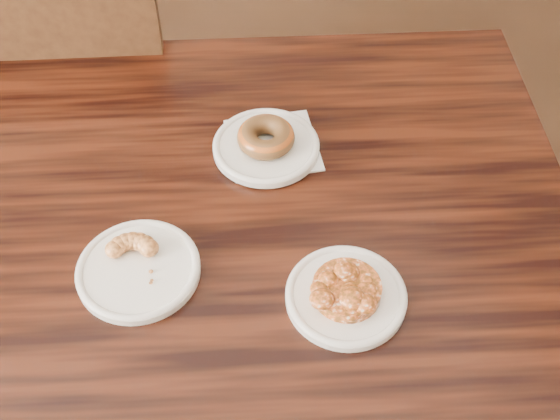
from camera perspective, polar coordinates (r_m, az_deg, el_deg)
name	(u,v)px	position (r m, az deg, el deg)	size (l,w,h in m)	color
cafe_table	(265,357)	(1.37, -1.25, -11.87)	(0.99, 0.99, 0.75)	black
chair_far	(99,109)	(1.75, -14.52, 7.94)	(0.44, 0.44, 0.90)	black
napkin	(273,145)	(1.18, -0.59, 5.31)	(0.15, 0.15, 0.00)	white
plate_donut	(266,147)	(1.17, -1.13, 5.15)	(0.18, 0.18, 0.01)	white
plate_cruller	(138,270)	(1.03, -11.43, -4.81)	(0.18, 0.18, 0.01)	white
plate_fritter	(346,296)	(0.99, 5.38, -7.01)	(0.17, 0.17, 0.01)	white
glazed_donut	(266,137)	(1.15, -1.15, 5.95)	(0.09, 0.09, 0.03)	#9C4A16
apple_fritter	(347,288)	(0.97, 5.47, -6.31)	(0.13, 0.13, 0.03)	#472307
cruller_fragment	(136,262)	(1.01, -11.59, -4.20)	(0.10, 0.10, 0.03)	brown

